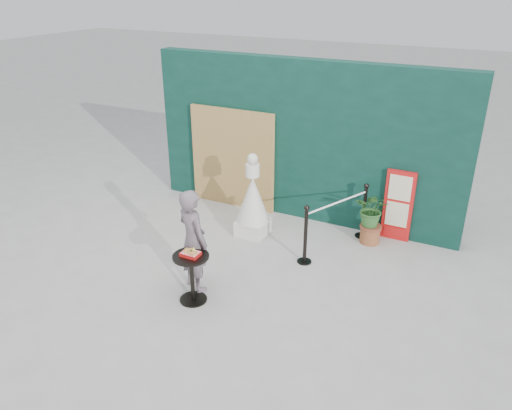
% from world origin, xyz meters
% --- Properties ---
extents(ground, '(60.00, 60.00, 0.00)m').
position_xyz_m(ground, '(0.00, 0.00, 0.00)').
color(ground, '#ADAAA5').
rests_on(ground, ground).
extents(back_wall, '(6.00, 0.30, 3.00)m').
position_xyz_m(back_wall, '(0.00, 3.15, 1.50)').
color(back_wall, black).
rests_on(back_wall, ground).
extents(bamboo_fence, '(1.80, 0.08, 2.00)m').
position_xyz_m(bamboo_fence, '(-1.40, 2.94, 1.00)').
color(bamboo_fence, tan).
rests_on(bamboo_fence, ground).
extents(woman, '(0.69, 0.59, 1.61)m').
position_xyz_m(woman, '(-0.45, 0.06, 0.80)').
color(woman, slate).
rests_on(woman, ground).
extents(menu_board, '(0.50, 0.07, 1.30)m').
position_xyz_m(menu_board, '(1.90, 2.95, 0.65)').
color(menu_board, red).
rests_on(menu_board, ground).
extents(statue, '(0.60, 0.60, 1.55)m').
position_xyz_m(statue, '(-0.46, 1.98, 0.63)').
color(statue, silver).
rests_on(statue, ground).
extents(cafe_table, '(0.52, 0.52, 0.75)m').
position_xyz_m(cafe_table, '(-0.31, -0.23, 0.50)').
color(cafe_table, black).
rests_on(cafe_table, ground).
extents(food_basket, '(0.26, 0.19, 0.11)m').
position_xyz_m(food_basket, '(-0.30, -0.23, 0.79)').
color(food_basket, red).
rests_on(food_basket, cafe_table).
extents(planter, '(0.56, 0.49, 0.96)m').
position_xyz_m(planter, '(1.54, 2.62, 0.56)').
color(planter, '#955730').
rests_on(planter, ground).
extents(stanchion_barrier, '(0.84, 1.54, 1.03)m').
position_xyz_m(stanchion_barrier, '(1.05, 2.13, 0.49)').
color(stanchion_barrier, black).
rests_on(stanchion_barrier, ground).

